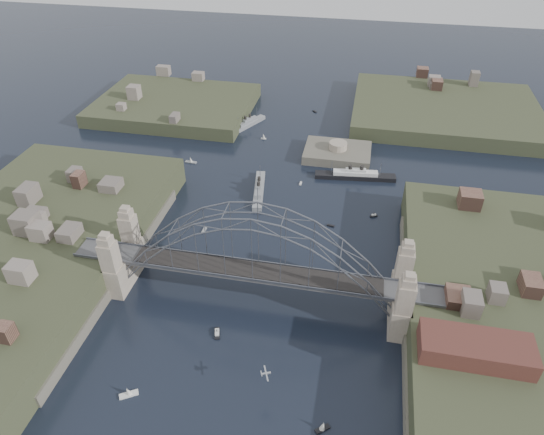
{
  "coord_description": "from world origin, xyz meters",
  "views": [
    {
      "loc": [
        19.22,
        -77.13,
        80.99
      ],
      "look_at": [
        0.0,
        18.0,
        10.0
      ],
      "focal_mm": 32.26,
      "sensor_mm": 36.0,
      "label": 1
    }
  ],
  "objects_px": {
    "wharf_shed": "(476,349)",
    "naval_cruiser_near": "(259,190)",
    "bridge": "(255,257)",
    "ocean_liner": "(355,176)",
    "fort_island": "(337,158)",
    "naval_cruiser_far": "(248,124)"
  },
  "relations": [
    {
      "from": "ocean_liner",
      "to": "bridge",
      "type": "bearing_deg",
      "value": -108.19
    },
    {
      "from": "wharf_shed",
      "to": "naval_cruiser_far",
      "type": "bearing_deg",
      "value": 123.67
    },
    {
      "from": "wharf_shed",
      "to": "naval_cruiser_near",
      "type": "bearing_deg",
      "value": 132.81
    },
    {
      "from": "naval_cruiser_near",
      "to": "ocean_liner",
      "type": "height_order",
      "value": "ocean_liner"
    },
    {
      "from": "wharf_shed",
      "to": "ocean_liner",
      "type": "bearing_deg",
      "value": 109.46
    },
    {
      "from": "naval_cruiser_near",
      "to": "fort_island",
      "type": "bearing_deg",
      "value": 51.59
    },
    {
      "from": "bridge",
      "to": "wharf_shed",
      "type": "distance_m",
      "value": 46.23
    },
    {
      "from": "wharf_shed",
      "to": "naval_cruiser_near",
      "type": "height_order",
      "value": "wharf_shed"
    },
    {
      "from": "bridge",
      "to": "wharf_shed",
      "type": "height_order",
      "value": "bridge"
    },
    {
      "from": "wharf_shed",
      "to": "fort_island",
      "type": "bearing_deg",
      "value": 110.85
    },
    {
      "from": "wharf_shed",
      "to": "naval_cruiser_far",
      "type": "distance_m",
      "value": 121.58
    },
    {
      "from": "fort_island",
      "to": "ocean_liner",
      "type": "relative_size",
      "value": 0.87
    },
    {
      "from": "naval_cruiser_far",
      "to": "wharf_shed",
      "type": "bearing_deg",
      "value": -56.33
    },
    {
      "from": "naval_cruiser_near",
      "to": "naval_cruiser_far",
      "type": "bearing_deg",
      "value": 107.92
    },
    {
      "from": "ocean_liner",
      "to": "wharf_shed",
      "type": "bearing_deg",
      "value": -70.54
    },
    {
      "from": "fort_island",
      "to": "ocean_liner",
      "type": "bearing_deg",
      "value": -61.86
    },
    {
      "from": "ocean_liner",
      "to": "fort_island",
      "type": "bearing_deg",
      "value": 118.14
    },
    {
      "from": "bridge",
      "to": "naval_cruiser_near",
      "type": "bearing_deg",
      "value": 101.89
    },
    {
      "from": "naval_cruiser_near",
      "to": "ocean_liner",
      "type": "bearing_deg",
      "value": 26.45
    },
    {
      "from": "wharf_shed",
      "to": "naval_cruiser_near",
      "type": "distance_m",
      "value": 78.7
    },
    {
      "from": "bridge",
      "to": "ocean_liner",
      "type": "distance_m",
      "value": 61.33
    },
    {
      "from": "bridge",
      "to": "naval_cruiser_near",
      "type": "distance_m",
      "value": 45.74
    }
  ]
}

